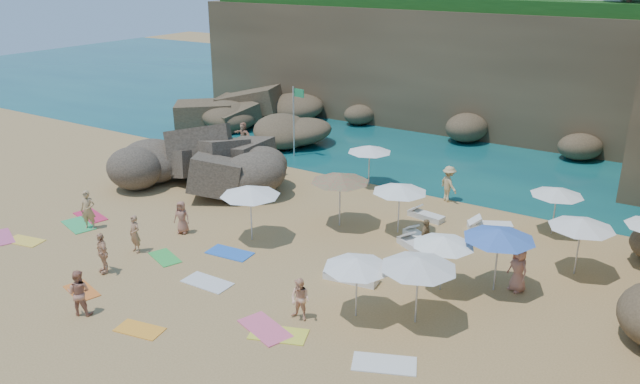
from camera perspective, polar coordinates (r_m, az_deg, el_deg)
The scene contains 45 objects.
ground at distance 25.53m, azimuth -7.46°, elevation -5.35°, with size 120.00×120.00×0.00m, color tan.
seawater at distance 50.97m, azimuth 14.71°, elevation 7.27°, with size 120.00×120.00×0.00m, color #0C4751.
cliff_back at distance 44.95m, azimuth 15.55°, elevation 10.70°, with size 44.00×8.00×8.00m, color brown.
rock_promontory at distance 43.79m, azimuth -5.22°, elevation 5.76°, with size 12.00×7.00×2.00m, color brown, non-canonical shape.
marina_masts at distance 57.53m, azimuth -1.09°, elevation 12.40°, with size 3.10×0.10×6.00m.
rock_outcrop at distance 33.13m, azimuth -10.39°, elevation 0.64°, with size 7.00×5.25×2.80m, color brown, non-canonical shape.
flag_pole at distance 36.77m, azimuth -2.26°, elevation 7.28°, with size 0.82×0.15×4.19m.
parasol_0 at distance 32.06m, azimuth 4.55°, elevation 3.96°, with size 2.28×2.28×2.15m.
parasol_1 at distance 27.99m, azimuth 20.87°, elevation 0.04°, with size 2.21×2.21×2.09m.
parasol_2 at distance 26.43m, azimuth 7.31°, elevation 0.36°, with size 2.35×2.35×2.22m.
parasol_3 at distance 24.59m, azimuth 22.84°, elevation -2.65°, with size 2.38×2.38×2.25m.
parasol_5 at distance 25.63m, azimuth -6.41°, elevation 0.08°, with size 2.50×2.50×2.37m.
parasol_6 at distance 26.88m, azimuth 1.85°, elevation 1.34°, with size 2.58×2.58×2.44m.
parasol_7 at distance 22.07m, azimuth 11.25°, elevation -4.42°, with size 2.19×2.19×2.07m.
parasol_9 at distance 20.10m, azimuth 3.41°, elevation -6.49°, with size 2.23×2.23×2.11m.
parasol_10 at distance 22.38m, azimuth 16.09°, elevation -3.70°, with size 2.52×2.52×2.38m.
parasol_11 at distance 19.86m, azimuth 9.02°, elevation -6.40°, with size 2.48×2.48×2.34m.
lounger_0 at distance 28.19m, azimuth 15.27°, elevation -3.05°, with size 1.89×0.63×0.29m, color white.
lounger_1 at distance 25.66m, azimuth 8.73°, elevation -4.93°, with size 1.81×0.60×0.28m, color silver.
lounger_2 at distance 28.72m, azimuth 9.67°, elevation -2.18°, with size 1.69×0.56×0.26m, color silver.
lounger_3 at distance 26.77m, azimuth 15.52°, elevation -4.34°, with size 2.00×0.67×0.31m, color white.
lounger_4 at distance 26.52m, azimuth 8.98°, elevation -4.11°, with size 1.62×0.54×0.25m, color white.
lounger_5 at distance 23.06m, azimuth 2.86°, elevation -7.73°, with size 2.00×0.67×0.31m, color white.
towel_1 at distance 29.71m, azimuth -27.19°, elevation -3.73°, with size 1.81×0.90×0.03m, color #D35280.
towel_2 at distance 23.95m, azimuth -20.95°, elevation -8.44°, with size 1.53×0.77×0.03m, color orange.
towel_3 at distance 29.65m, azimuth -21.21°, elevation -2.84°, with size 1.86×0.93×0.03m, color #31AE5B.
towel_4 at distance 28.92m, azimuth -25.39°, elevation -4.06°, with size 1.59×0.79×0.03m, color yellow.
towel_5 at distance 23.30m, azimuth -10.26°, elevation -8.15°, with size 1.84×0.92×0.03m, color silver.
towel_7 at distance 30.47m, azimuth -20.25°, elevation -2.09°, with size 1.83×0.92×0.03m, color #D4254E.
towel_8 at distance 25.36m, azimuth -8.25°, elevation -5.54°, with size 1.84×0.92×0.03m, color blue.
towel_9 at distance 20.40m, azimuth -5.06°, elevation -12.33°, with size 1.90×0.95×0.03m, color #EA5B7E.
towel_10 at distance 21.08m, azimuth -16.16°, elevation -11.99°, with size 1.53×0.77×0.03m, color orange.
towel_11 at distance 25.49m, azimuth -13.99°, elevation -5.83°, with size 1.56×0.78×0.03m, color green.
towel_12 at distance 20.10m, azimuth -3.82°, elevation -12.85°, with size 1.80×0.90×0.03m, color yellow.
towel_13 at distance 18.89m, azimuth 5.90°, elevation -15.35°, with size 1.86×0.93×0.03m, color white.
person_stand_0 at distance 28.82m, azimuth -20.45°, elevation -1.55°, with size 0.64×0.42×1.76m, color tan.
person_stand_1 at distance 22.17m, azimuth -21.18°, elevation -8.57°, with size 0.78×0.60×1.60m, color tan.
person_stand_2 at distance 30.74m, azimuth 11.69°, elevation 0.73°, with size 1.15×0.47×1.78m, color tan.
person_stand_3 at distance 25.05m, azimuth 9.61°, elevation -4.09°, with size 0.89×0.37×1.51m, color olive.
person_stand_4 at distance 23.15m, azimuth 17.68°, elevation -6.71°, with size 0.83×0.45×1.69m, color tan.
person_stand_5 at distance 39.50m, azimuth -7.02°, elevation 5.24°, with size 1.45×0.42×1.57m, color #B6795B.
person_lie_1 at distance 24.92m, azimuth -19.12°, elevation -6.57°, with size 0.93×1.58×0.39m, color #DEA77E.
person_lie_2 at distance 27.47m, azimuth -12.44°, elevation -3.32°, with size 0.69×1.42×0.38m, color #9E644F.
person_lie_4 at distance 26.20m, azimuth -16.44°, elevation -4.92°, with size 0.56×1.54×0.37m, color #A47452.
person_lie_5 at distance 20.68m, azimuth -1.81°, elevation -10.93°, with size 0.70×1.43×0.54m, color #F1B189.
Camera 1 is at (15.04, -17.43, 11.03)m, focal length 35.00 mm.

